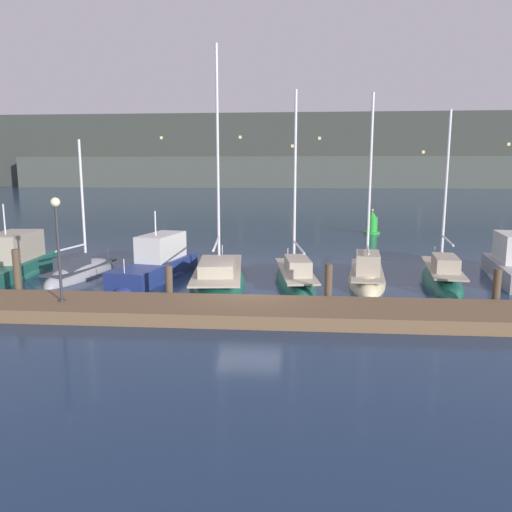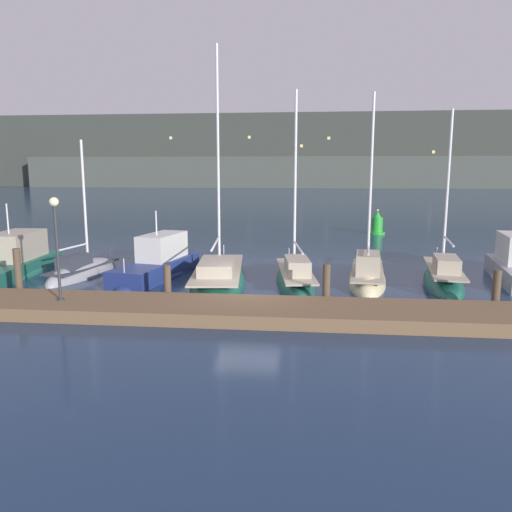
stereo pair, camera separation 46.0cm
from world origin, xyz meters
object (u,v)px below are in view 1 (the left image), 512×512
Objects in this scene: sailboat_berth_5 at (219,281)px; sailboat_berth_7 at (367,279)px; motorboat_berth_2 at (8,269)px; sailboat_berth_6 at (295,281)px; channel_buoy at (372,225)px; dock_lamppost at (57,232)px; sailboat_berth_3 at (81,275)px; motorboat_berth_4 at (157,270)px; sailboat_berth_8 at (442,280)px.

sailboat_berth_7 is at bearing 7.33° from sailboat_berth_5.
motorboat_berth_2 is 13.74m from sailboat_berth_6.
motorboat_berth_2 is 3.92× the size of channel_buoy.
dock_lamppost is (-4.74, -5.16, 2.80)m from sailboat_berth_5.
sailboat_berth_3 reaches higher than motorboat_berth_2.
motorboat_berth_4 is at bearing 1.50° from motorboat_berth_2.
sailboat_berth_3 is at bearing 176.95° from sailboat_berth_6.
sailboat_berth_3 is at bearing -179.71° from sailboat_berth_8.
sailboat_berth_8 reaches higher than dock_lamppost.
sailboat_berth_6 is (6.52, -0.76, -0.23)m from motorboat_berth_4.
sailboat_berth_3 is 3.67× the size of channel_buoy.
motorboat_berth_2 is at bearing -179.91° from sailboat_berth_7.
sailboat_berth_8 is at bearing 0.29° from sailboat_berth_3.
motorboat_berth_2 is 16.94m from sailboat_berth_7.
sailboat_berth_7 is (6.64, 0.85, 0.03)m from sailboat_berth_5.
sailboat_berth_7 is 2.51× the size of dock_lamppost.
channel_buoy is at bearing 81.17° from sailboat_berth_7.
motorboat_berth_4 is (7.21, 0.19, 0.03)m from motorboat_berth_2.
motorboat_berth_4 is 1.88× the size of dock_lamppost.
sailboat_berth_7 is 1.11× the size of sailboat_berth_8.
channel_buoy is at bearing 41.61° from motorboat_berth_2.
dock_lamppost reaches higher than channel_buoy.
sailboat_berth_7 is (16.94, 0.03, -0.20)m from motorboat_berth_2.
sailboat_berth_3 is 0.65× the size of sailboat_berth_5.
motorboat_berth_2 is 0.93× the size of sailboat_berth_8.
sailboat_berth_6 is 0.99× the size of sailboat_berth_7.
channel_buoy is (-0.61, 17.41, 0.58)m from sailboat_berth_8.
motorboat_berth_4 is 3.27m from sailboat_berth_5.
sailboat_berth_8 is (13.06, -0.14, -0.22)m from motorboat_berth_4.
dock_lamppost is (1.96, -5.95, 2.81)m from sailboat_berth_3.
sailboat_berth_7 is (13.34, 0.06, 0.04)m from sailboat_berth_3.
dock_lamppost is (-14.08, -23.44, 2.18)m from channel_buoy.
motorboat_berth_2 is 20.27m from sailboat_berth_8.
sailboat_berth_6 is at bearing 33.54° from dock_lamppost.
sailboat_berth_6 is 10.17m from dock_lamppost.
sailboat_berth_8 is 2.26× the size of dock_lamppost.
sailboat_berth_8 is at bearing 0.14° from motorboat_berth_2.
sailboat_berth_5 is at bearing -117.08° from channel_buoy.
sailboat_berth_7 is at bearing 10.59° from sailboat_berth_6.
motorboat_berth_2 is 0.84× the size of sailboat_berth_6.
sailboat_berth_6 is 6.57m from sailboat_berth_8.
channel_buoy is 0.54× the size of dock_lamppost.
sailboat_berth_6 is at bearing -6.68° from motorboat_berth_4.
sailboat_berth_7 is 13.16m from dock_lamppost.
dock_lamppost is (-14.70, -6.03, 2.76)m from sailboat_berth_8.
sailboat_berth_6 is 1.11× the size of sailboat_berth_8.
sailboat_berth_8 is at bearing -0.62° from motorboat_berth_4.
sailboat_berth_3 reaches higher than motorboat_berth_4.
motorboat_berth_2 is at bearing -179.86° from sailboat_berth_8.
motorboat_berth_4 is 0.75× the size of sailboat_berth_6.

